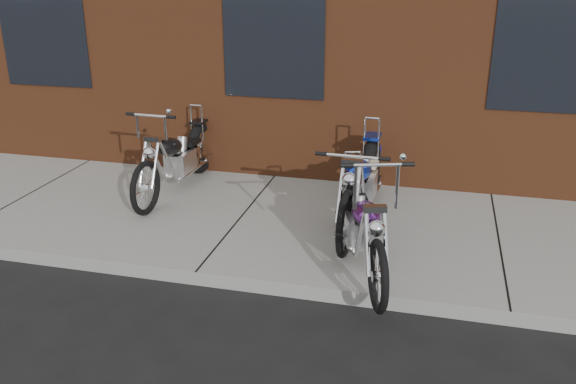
# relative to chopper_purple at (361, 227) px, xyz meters

# --- Properties ---
(ground) EXTENTS (120.00, 120.00, 0.00)m
(ground) POSITION_rel_chopper_purple_xyz_m (-1.57, -0.57, -0.57)
(ground) COLOR black
(ground) RESTS_ON ground
(sidewalk) EXTENTS (22.00, 3.00, 0.15)m
(sidewalk) POSITION_rel_chopper_purple_xyz_m (-1.57, 0.93, -0.49)
(sidewalk) COLOR gray
(sidewalk) RESTS_ON ground
(chopper_purple) EXTENTS (0.86, 2.23, 1.29)m
(chopper_purple) POSITION_rel_chopper_purple_xyz_m (0.00, 0.00, 0.00)
(chopper_purple) COLOR black
(chopper_purple) RESTS_ON sidewalk
(chopper_blue) EXTENTS (0.61, 2.51, 1.09)m
(chopper_blue) POSITION_rel_chopper_purple_xyz_m (-0.16, 1.11, 0.04)
(chopper_blue) COLOR black
(chopper_blue) RESTS_ON sidewalk
(chopper_third) EXTENTS (0.57, 2.36, 1.19)m
(chopper_third) POSITION_rel_chopper_purple_xyz_m (-2.68, 1.57, 0.01)
(chopper_third) COLOR black
(chopper_third) RESTS_ON sidewalk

